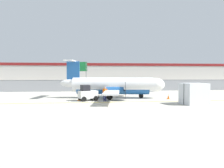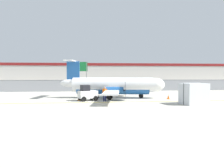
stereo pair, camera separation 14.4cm
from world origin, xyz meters
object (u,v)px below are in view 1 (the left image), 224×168
baggage_tug (88,93)px  cargo_container (194,94)px  parked_car_4 (116,83)px  highway_sign (78,69)px  parked_car_3 (99,84)px  commuter_airplane (115,86)px  parked_car_5 (147,84)px  traffic_cone_near_left (168,97)px  parked_car_2 (84,85)px  parked_car_1 (60,84)px  parked_car_6 (156,83)px  ground_crew_worker (105,93)px  parked_car_0 (42,83)px  traffic_cone_near_right (79,98)px

baggage_tug → cargo_container: 11.88m
parked_car_4 → highway_sign: 17.86m
baggage_tug → parked_car_3: size_ratio=0.61×
commuter_airplane → parked_car_4: size_ratio=3.67×
parked_car_4 → highway_sign: highway_sign is taller
parked_car_5 → highway_sign: bearing=31.7°
parked_car_3 → parked_car_4: bearing=60.4°
traffic_cone_near_left → parked_car_2: 22.14m
parked_car_2 → parked_car_5: bearing=-172.5°
baggage_tug → parked_car_3: bearing=60.6°
parked_car_2 → parked_car_4: same height
baggage_tug → parked_car_1: baggage_tug is taller
commuter_airplane → parked_car_6: size_ratio=3.72×
ground_crew_worker → parked_car_0: bearing=23.2°
parked_car_6 → highway_sign: highway_sign is taller
traffic_cone_near_right → parked_car_2: bearing=88.8°
commuter_airplane → parked_car_4: (3.99, 28.75, -0.71)m
ground_crew_worker → parked_car_3: 24.06m
parked_car_4 → parked_car_5: same height
traffic_cone_near_right → parked_car_6: parked_car_6 is taller
parked_car_0 → traffic_cone_near_left: bearing=-60.3°
ground_crew_worker → highway_sign: size_ratio=0.31×
parked_car_4 → parked_car_5: bearing=-44.6°
parked_car_5 → traffic_cone_near_right: bearing=64.9°
ground_crew_worker → traffic_cone_near_right: (-3.00, 1.21, -0.64)m
cargo_container → parked_car_3: bearing=97.7°
ground_crew_worker → traffic_cone_near_right: bearing=68.0°
commuter_airplane → parked_car_2: size_ratio=3.67×
parked_car_2 → parked_car_1: bearing=-44.3°
parked_car_0 → parked_car_6: same height
baggage_tug → parked_car_1: (-6.24, 24.10, 0.04)m
traffic_cone_near_left → parked_car_1: size_ratio=0.15×
cargo_container → parked_car_1: 33.27m
parked_car_3 → highway_sign: highway_sign is taller
parked_car_0 → parked_car_1: same height
baggage_tug → parked_car_4: 32.16m
parked_car_0 → traffic_cone_near_right: bearing=-77.3°
highway_sign → parked_car_6: bearing=33.5°
parked_car_1 → parked_car_5: same height
parked_car_6 → parked_car_4: bearing=-14.3°
parked_car_4 → traffic_cone_near_left: bearing=-78.4°
traffic_cone_near_left → parked_car_4: size_ratio=0.15×
ground_crew_worker → parked_car_4: same height
parked_car_1 → parked_car_0: bearing=-44.9°
baggage_tug → ground_crew_worker: size_ratio=1.51×
parked_car_1 → parked_car_2: size_ratio=0.99×
cargo_container → parked_car_5: cargo_container is taller
baggage_tug → parked_car_5: (13.74, 23.49, 0.04)m
parked_car_1 → parked_car_5: (19.98, -0.61, 0.00)m
parked_car_1 → highway_sign: (4.40, -7.68, 3.24)m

